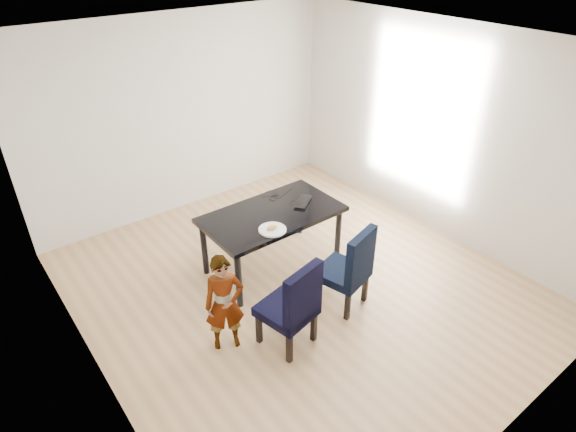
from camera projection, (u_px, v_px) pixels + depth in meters
floor at (299, 286)px, 5.59m from camera, size 4.50×5.00×0.01m
ceiling at (302, 44)px, 4.18m from camera, size 4.50×5.00×0.01m
wall_back at (185, 116)px, 6.57m from camera, size 4.50×0.01×2.70m
wall_front at (537, 319)px, 3.20m from camera, size 4.50×0.01×2.70m
wall_left at (73, 265)px, 3.70m from camera, size 0.01×5.00×2.70m
wall_right at (439, 132)px, 6.07m from camera, size 0.01×5.00×2.70m
dining_table at (273, 240)px, 5.73m from camera, size 1.60×0.90×0.75m
chair_left at (286, 303)px, 4.60m from camera, size 0.56×0.58×0.99m
chair_right at (342, 267)px, 5.09m from camera, size 0.58×0.60×0.98m
child at (225, 304)px, 4.55m from camera, size 0.45×0.38×1.05m
plate at (272, 230)px, 5.21m from camera, size 0.32×0.32×0.02m
sandwich at (272, 227)px, 5.19m from camera, size 0.14×0.08×0.05m
laptop at (299, 201)px, 5.74m from camera, size 0.40×0.37×0.03m
cable_tangle at (275, 198)px, 5.83m from camera, size 0.21×0.21×0.01m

